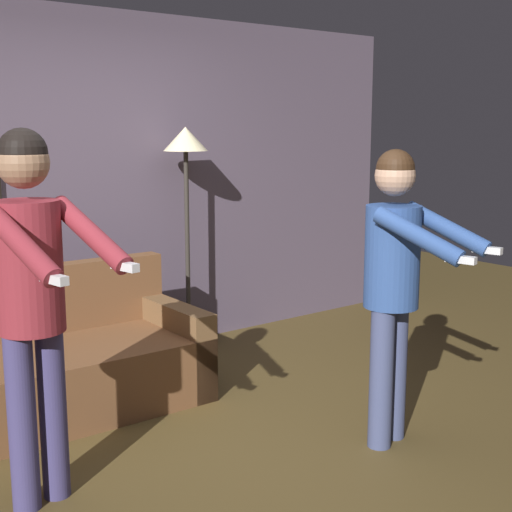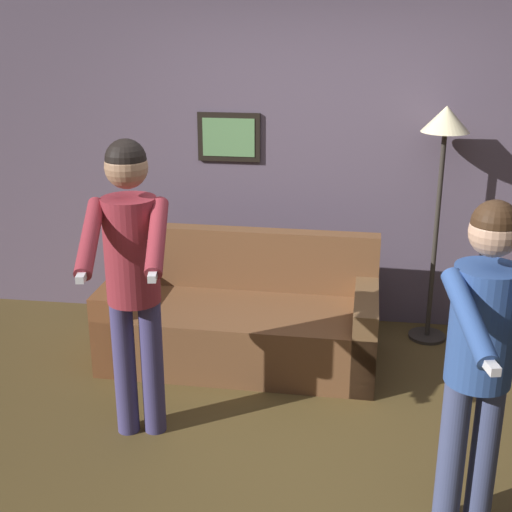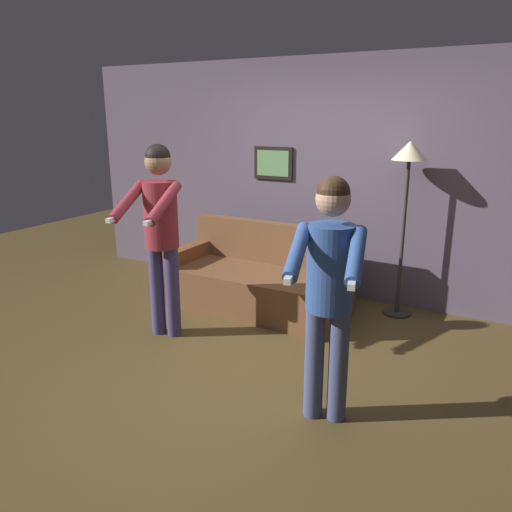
# 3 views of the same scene
# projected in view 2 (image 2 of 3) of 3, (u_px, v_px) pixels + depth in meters

# --- Properties ---
(ground_plane) EXTENTS (12.00, 12.00, 0.00)m
(ground_plane) POSITION_uv_depth(u_px,v_px,m) (289.00, 452.00, 4.07)
(ground_plane) COLOR brown
(back_wall_assembly) EXTENTS (6.40, 0.09, 2.60)m
(back_wall_assembly) POSITION_uv_depth(u_px,v_px,m) (315.00, 159.00, 5.41)
(back_wall_assembly) COLOR #5D5062
(back_wall_assembly) RESTS_ON ground_plane
(couch) EXTENTS (1.91, 0.88, 0.87)m
(couch) POSITION_uv_depth(u_px,v_px,m) (241.00, 322.00, 5.07)
(couch) COLOR brown
(couch) RESTS_ON ground_plane
(torchiere_lamp) EXTENTS (0.34, 0.34, 1.76)m
(torchiere_lamp) POSITION_uv_depth(u_px,v_px,m) (444.00, 147.00, 4.97)
(torchiere_lamp) COLOR #332D28
(torchiere_lamp) RESTS_ON ground_plane
(person_standing_left) EXTENTS (0.51, 0.72, 1.76)m
(person_standing_left) POSITION_uv_depth(u_px,v_px,m) (132.00, 264.00, 3.91)
(person_standing_left) COLOR #413B6D
(person_standing_left) RESTS_ON ground_plane
(person_standing_right) EXTENTS (0.53, 0.71, 1.64)m
(person_standing_right) POSITION_uv_depth(u_px,v_px,m) (483.00, 343.00, 3.18)
(person_standing_right) COLOR #404A72
(person_standing_right) RESTS_ON ground_plane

